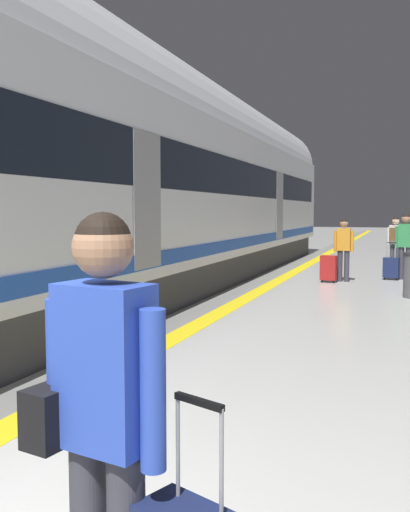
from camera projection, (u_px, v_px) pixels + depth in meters
The scene contains 10 objects.
safety_line_strip at pixel (255, 294), 11.81m from camera, with size 0.36×80.00×0.01m, color yellow.
tactile_edge_band at pixel (240, 293), 11.92m from camera, with size 0.60×80.00×0.01m, color slate.
high_speed_train at pixel (169, 177), 12.59m from camera, with size 2.94×27.07×4.97m.
traveller_foreground at pixel (102, 409), 2.09m from camera, with size 0.57×0.31×1.75m.
passenger_near at pixel (344, 245), 13.78m from camera, with size 0.49×0.20×1.55m.
suitcase_near at pixel (329, 268), 13.64m from camera, with size 0.40×0.27×0.66m.
passenger_mid at pixel (405, 242), 14.17m from camera, with size 0.52×0.26×1.67m.
suitcase_mid at pixel (391, 268), 14.16m from camera, with size 0.41×0.29×0.96m.
passenger_far at pixel (395, 239), 16.33m from camera, with size 0.47×0.37×1.57m.
duffel_bag_far at pixel (406, 266), 16.07m from camera, with size 0.44×0.26×0.36m.
Camera 1 is at (2.14, -1.37, 1.75)m, focal length 39.22 mm.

